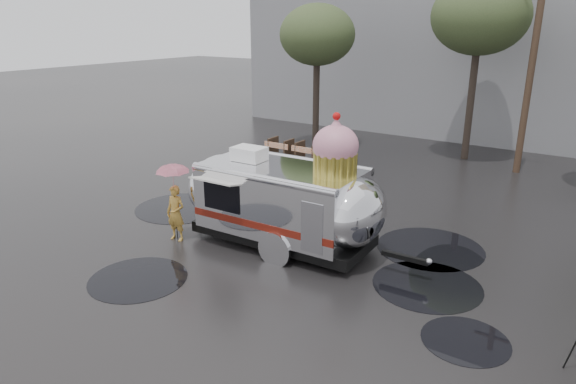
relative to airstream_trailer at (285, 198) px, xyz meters
The scene contains 10 objects.
ground 3.04m from the airstream_trailer, 56.61° to the right, with size 120.00×120.00×0.00m, color black.
puddles 1.60m from the airstream_trailer, 11.19° to the right, with size 12.93×8.70×0.01m.
grey_building 22.49m from the airstream_trailer, 96.62° to the left, with size 22.00×12.00×13.00m, color slate.
utility_pole 12.82m from the airstream_trailer, 71.34° to the left, with size 1.60×0.28×9.00m.
tree_left 12.76m from the airstream_trailer, 117.18° to the left, with size 3.64×3.64×6.95m.
tree_mid 13.75m from the airstream_trailer, 83.42° to the left, with size 4.20×4.20×8.03m.
barricade_row 8.79m from the airstream_trailer, 117.81° to the left, with size 4.30×0.80×1.00m.
airstream_trailer is the anchor object (origin of this frame).
person_left 3.29m from the airstream_trailer, 152.47° to the right, with size 0.60×0.40×1.67m, color gold.
umbrella_pink 3.27m from the airstream_trailer, 152.47° to the right, with size 1.20×1.20×2.37m.
Camera 1 is at (6.29, -9.02, 6.25)m, focal length 32.00 mm.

